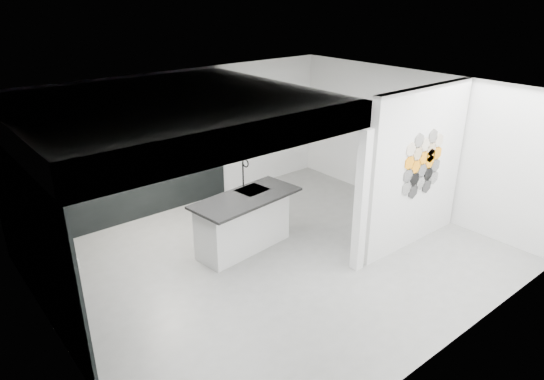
% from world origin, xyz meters
% --- Properties ---
extents(floor, '(7.00, 6.00, 0.01)m').
position_xyz_m(floor, '(0.00, 0.00, -0.01)').
color(floor, slate).
extents(partition_panel, '(2.45, 0.15, 2.80)m').
position_xyz_m(partition_panel, '(2.23, -1.00, 1.40)').
color(partition_panel, silver).
rests_on(partition_panel, floor).
extents(bay_clad_back, '(4.40, 0.04, 2.35)m').
position_xyz_m(bay_clad_back, '(-1.30, 2.97, 1.18)').
color(bay_clad_back, black).
rests_on(bay_clad_back, floor).
extents(bay_clad_left, '(0.04, 4.00, 2.35)m').
position_xyz_m(bay_clad_left, '(-3.47, 1.00, 1.18)').
color(bay_clad_left, black).
rests_on(bay_clad_left, floor).
extents(bulkhead, '(4.40, 4.00, 0.40)m').
position_xyz_m(bulkhead, '(-1.30, 1.00, 2.55)').
color(bulkhead, silver).
rests_on(bulkhead, corner_column).
extents(corner_column, '(0.16, 0.16, 2.35)m').
position_xyz_m(corner_column, '(0.82, -1.00, 1.18)').
color(corner_column, silver).
rests_on(corner_column, floor).
extents(fascia_beam, '(4.40, 0.16, 0.40)m').
position_xyz_m(fascia_beam, '(-1.30, -0.92, 2.55)').
color(fascia_beam, silver).
rests_on(fascia_beam, corner_column).
extents(wall_basin, '(0.40, 0.60, 0.12)m').
position_xyz_m(wall_basin, '(-3.24, 0.80, 0.85)').
color(wall_basin, silver).
rests_on(wall_basin, bay_clad_left).
extents(display_shelf, '(3.00, 0.15, 0.04)m').
position_xyz_m(display_shelf, '(-1.20, 2.87, 1.30)').
color(display_shelf, black).
rests_on(display_shelf, bay_clad_back).
extents(kitchen_island, '(2.00, 1.06, 1.54)m').
position_xyz_m(kitchen_island, '(-0.22, 0.69, 0.52)').
color(kitchen_island, silver).
rests_on(kitchen_island, floor).
extents(stockpot, '(0.30, 0.30, 0.20)m').
position_xyz_m(stockpot, '(-2.14, 2.87, 1.42)').
color(stockpot, black).
rests_on(stockpot, display_shelf).
extents(kettle, '(0.21, 0.21, 0.16)m').
position_xyz_m(kettle, '(0.08, 2.87, 1.40)').
color(kettle, black).
rests_on(kettle, display_shelf).
extents(glass_bowl, '(0.14, 0.14, 0.09)m').
position_xyz_m(glass_bowl, '(0.15, 2.87, 1.36)').
color(glass_bowl, gray).
rests_on(glass_bowl, display_shelf).
extents(glass_vase, '(0.10, 0.10, 0.13)m').
position_xyz_m(glass_vase, '(0.15, 2.87, 1.39)').
color(glass_vase, gray).
rests_on(glass_vase, display_shelf).
extents(bottle_dark, '(0.07, 0.07, 0.17)m').
position_xyz_m(bottle_dark, '(-1.46, 2.87, 1.40)').
color(bottle_dark, black).
rests_on(bottle_dark, display_shelf).
extents(utensil_cup, '(0.09, 0.09, 0.09)m').
position_xyz_m(utensil_cup, '(-2.02, 2.87, 1.37)').
color(utensil_cup, black).
rests_on(utensil_cup, display_shelf).
extents(hex_tile_cluster, '(1.04, 0.02, 1.16)m').
position_xyz_m(hex_tile_cluster, '(2.26, -1.09, 1.50)').
color(hex_tile_cluster, silver).
rests_on(hex_tile_cluster, partition_panel).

